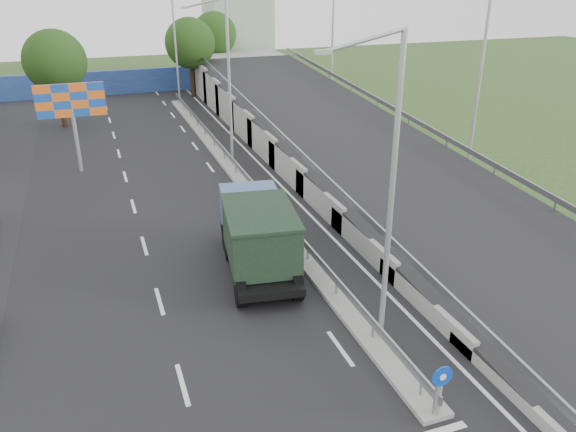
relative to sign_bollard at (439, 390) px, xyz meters
name	(u,v)px	position (x,y,z in m)	size (l,w,h in m)	color
road_surface	(202,205)	(-3.00, 17.83, -1.03)	(26.00, 90.00, 0.04)	black
median	(236,174)	(0.00, 21.83, -0.93)	(1.00, 44.00, 0.20)	gray
overpass_ramp	(347,137)	(7.50, 21.83, 0.72)	(10.00, 50.00, 3.50)	gray
median_guardrail	(236,164)	(0.00, 21.83, -0.28)	(0.09, 44.00, 0.71)	gray
sign_bollard	(439,390)	(0.00, 0.00, 0.00)	(0.64, 0.23, 1.67)	black
lamp_post_near	(387,182)	(0.11, 3.83, 4.77)	(2.74, 0.18, 10.08)	#B2B5B7
lamp_post_mid	(226,75)	(0.11, 23.83, 4.77)	(2.74, 0.18, 10.08)	#B2B5B7
lamp_post_far	(173,39)	(0.11, 43.83, 4.77)	(2.74, 0.18, 10.08)	#B2B5B7
blue_wall	(127,82)	(-4.00, 49.83, 0.17)	(30.00, 0.50, 2.40)	navy
church	(238,28)	(10.00, 57.83, 4.28)	(7.00, 7.00, 13.80)	#B2CCAD
billboard	(71,106)	(-9.00, 25.83, 3.15)	(4.00, 0.24, 5.50)	#B2B5B7
tree_left_mid	(55,61)	(-10.00, 37.83, 4.14)	(4.80, 4.80, 7.60)	black
tree_median_far	(190,43)	(2.00, 45.83, 4.14)	(4.80, 4.80, 7.60)	black
tree_ramp_far	(214,34)	(6.00, 52.83, 4.14)	(4.80, 4.80, 7.60)	black
dump_truck	(257,232)	(-2.17, 10.09, 0.66)	(3.47, 7.21, 3.05)	black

